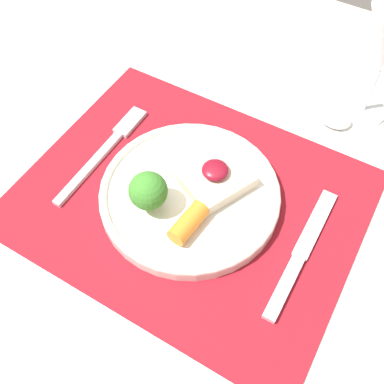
{
  "coord_description": "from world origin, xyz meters",
  "views": [
    {
      "loc": [
        0.17,
        -0.29,
        1.25
      ],
      "look_at": [
        0.0,
        -0.0,
        0.76
      ],
      "focal_mm": 42.0,
      "sensor_mm": 36.0,
      "label": 1
    }
  ],
  "objects_px": {
    "dinner_plate": "(191,194)",
    "knife": "(298,260)",
    "spoon": "(321,114)",
    "fork": "(108,147)"
  },
  "relations": [
    {
      "from": "fork",
      "to": "spoon",
      "type": "distance_m",
      "value": 0.33
    },
    {
      "from": "fork",
      "to": "knife",
      "type": "height_order",
      "value": "knife"
    },
    {
      "from": "fork",
      "to": "knife",
      "type": "bearing_deg",
      "value": -5.42
    },
    {
      "from": "dinner_plate",
      "to": "fork",
      "type": "height_order",
      "value": "dinner_plate"
    },
    {
      "from": "knife",
      "to": "spoon",
      "type": "relative_size",
      "value": 1.09
    },
    {
      "from": "fork",
      "to": "spoon",
      "type": "xyz_separation_m",
      "value": [
        0.25,
        0.22,
        -0.0
      ]
    },
    {
      "from": "dinner_plate",
      "to": "spoon",
      "type": "distance_m",
      "value": 0.26
    },
    {
      "from": "fork",
      "to": "dinner_plate",
      "type": "bearing_deg",
      "value": -6.93
    },
    {
      "from": "dinner_plate",
      "to": "knife",
      "type": "distance_m",
      "value": 0.16
    },
    {
      "from": "spoon",
      "to": "knife",
      "type": "bearing_deg",
      "value": -79.35
    }
  ]
}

